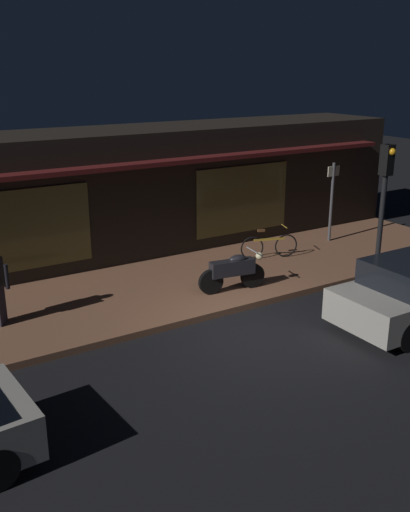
{
  "coord_description": "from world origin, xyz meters",
  "views": [
    {
      "loc": [
        -6.63,
        -8.81,
        5.28
      ],
      "look_at": [
        0.29,
        2.4,
        0.95
      ],
      "focal_mm": 40.75,
      "sensor_mm": 36.0,
      "label": 1
    }
  ],
  "objects": [
    {
      "name": "sign_post",
      "position": [
        5.62,
        3.77,
        1.51
      ],
      "size": [
        0.44,
        0.09,
        2.4
      ],
      "color": "#47474C",
      "rests_on": "sidewalk_slab"
    },
    {
      "name": "bicycle_parked",
      "position": [
        2.99,
        3.37,
        0.51
      ],
      "size": [
        1.59,
        0.6,
        0.91
      ],
      "color": "black",
      "rests_on": "sidewalk_slab"
    },
    {
      "name": "storefront_building",
      "position": [
        0.0,
        6.39,
        1.8
      ],
      "size": [
        18.0,
        3.3,
        3.6
      ],
      "color": "black",
      "rests_on": "ground_plane"
    },
    {
      "name": "ground_plane",
      "position": [
        0.0,
        0.0,
        0.0
      ],
      "size": [
        60.0,
        60.0,
        0.0
      ],
      "primitive_type": "plane",
      "color": "black"
    },
    {
      "name": "motorcycle",
      "position": [
        0.76,
        1.87,
        0.65
      ],
      "size": [
        1.7,
        0.57,
        0.97
      ],
      "color": "black",
      "rests_on": "sidewalk_slab"
    },
    {
      "name": "traffic_light_pole",
      "position": [
        3.78,
        0.21,
        2.48
      ],
      "size": [
        0.24,
        0.33,
        3.6
      ],
      "color": "black",
      "rests_on": "ground_plane"
    },
    {
      "name": "sidewalk_slab",
      "position": [
        0.0,
        3.0,
        0.07
      ],
      "size": [
        18.0,
        4.0,
        0.15
      ],
      "primitive_type": "cube",
      "color": "brown",
      "rests_on": "ground_plane"
    }
  ]
}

